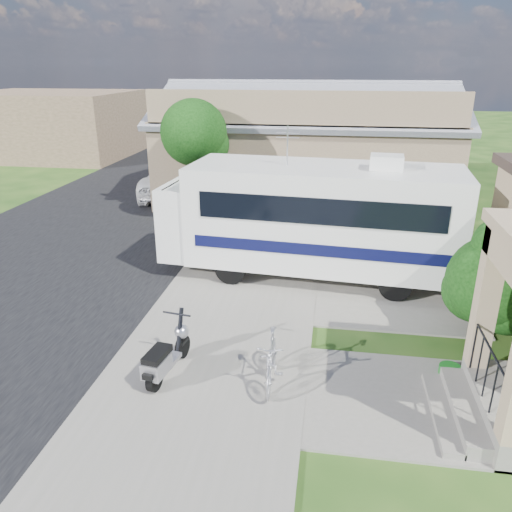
# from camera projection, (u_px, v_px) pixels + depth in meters

# --- Properties ---
(ground) EXTENTS (120.00, 120.00, 0.00)m
(ground) POSITION_uv_depth(u_px,v_px,m) (261.00, 359.00, 10.33)
(ground) COLOR #163B10
(street_slab) EXTENTS (9.00, 80.00, 0.02)m
(street_slab) POSITION_uv_depth(u_px,v_px,m) (117.00, 211.00, 20.62)
(street_slab) COLOR black
(street_slab) RESTS_ON ground
(sidewalk_slab) EXTENTS (4.00, 80.00, 0.06)m
(sidewalk_slab) POSITION_uv_depth(u_px,v_px,m) (273.00, 217.00, 19.67)
(sidewalk_slab) COLOR slate
(sidewalk_slab) RESTS_ON ground
(driveway_slab) EXTENTS (7.00, 6.00, 0.05)m
(driveway_slab) POSITION_uv_depth(u_px,v_px,m) (336.00, 276.00, 14.25)
(driveway_slab) COLOR slate
(driveway_slab) RESTS_ON ground
(walk_slab) EXTENTS (4.00, 3.00, 0.05)m
(walk_slab) POSITION_uv_depth(u_px,v_px,m) (418.00, 403.00, 8.96)
(walk_slab) COLOR slate
(walk_slab) RESTS_ON ground
(warehouse) EXTENTS (12.50, 8.40, 5.04)m
(warehouse) POSITION_uv_depth(u_px,v_px,m) (307.00, 151.00, 22.47)
(warehouse) COLOR #7A634C
(warehouse) RESTS_ON ground
(distant_bldg_far) EXTENTS (10.00, 8.00, 4.00)m
(distant_bldg_far) POSITION_uv_depth(u_px,v_px,m) (52.00, 124.00, 32.33)
(distant_bldg_far) COLOR brown
(distant_bldg_far) RESTS_ON ground
(distant_bldg_near) EXTENTS (8.00, 7.00, 3.20)m
(distant_bldg_near) POSITION_uv_depth(u_px,v_px,m) (148.00, 114.00, 43.23)
(distant_bldg_near) COLOR #7A634C
(distant_bldg_near) RESTS_ON ground
(street_tree_a) EXTENTS (2.44, 2.40, 4.58)m
(street_tree_a) POSITION_uv_depth(u_px,v_px,m) (197.00, 136.00, 18.02)
(street_tree_a) COLOR black
(street_tree_a) RESTS_ON ground
(street_tree_b) EXTENTS (2.44, 2.40, 4.73)m
(street_tree_b) POSITION_uv_depth(u_px,v_px,m) (245.00, 108.00, 27.18)
(street_tree_b) COLOR black
(street_tree_b) RESTS_ON ground
(street_tree_c) EXTENTS (2.44, 2.40, 4.42)m
(street_tree_c) POSITION_uv_depth(u_px,v_px,m) (268.00, 102.00, 35.57)
(street_tree_c) COLOR black
(street_tree_c) RESTS_ON ground
(motorhome) EXTENTS (8.26, 3.18, 4.15)m
(motorhome) POSITION_uv_depth(u_px,v_px,m) (312.00, 216.00, 13.75)
(motorhome) COLOR silver
(motorhome) RESTS_ON ground
(shrub) EXTENTS (2.25, 2.15, 2.76)m
(shrub) POSITION_uv_depth(u_px,v_px,m) (498.00, 278.00, 10.72)
(shrub) COLOR black
(shrub) RESTS_ON ground
(scooter) EXTENTS (0.66, 1.69, 1.11)m
(scooter) POSITION_uv_depth(u_px,v_px,m) (166.00, 356.00, 9.52)
(scooter) COLOR black
(scooter) RESTS_ON ground
(bicycle) EXTENTS (0.54, 1.69, 1.00)m
(bicycle) POSITION_uv_depth(u_px,v_px,m) (271.00, 362.00, 9.33)
(bicycle) COLOR #AEADB5
(bicycle) RESTS_ON ground
(pickup_truck) EXTENTS (3.34, 5.85, 1.54)m
(pickup_truck) POSITION_uv_depth(u_px,v_px,m) (175.00, 179.00, 22.82)
(pickup_truck) COLOR white
(pickup_truck) RESTS_ON ground
(van) EXTENTS (2.77, 5.70, 1.60)m
(van) POSITION_uv_depth(u_px,v_px,m) (208.00, 151.00, 29.77)
(van) COLOR white
(van) RESTS_ON ground
(garden_hose) EXTENTS (0.42, 0.42, 0.19)m
(garden_hose) POSITION_uv_depth(u_px,v_px,m) (449.00, 372.00, 9.74)
(garden_hose) COLOR #13631A
(garden_hose) RESTS_ON ground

